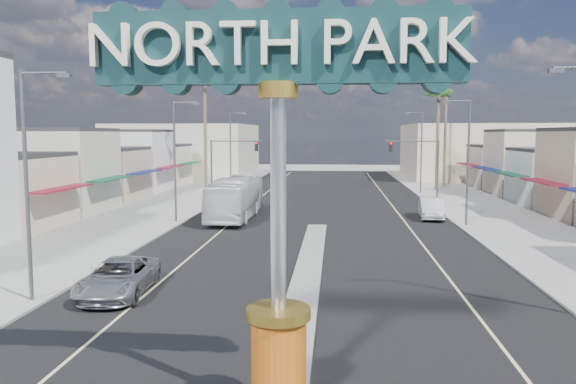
% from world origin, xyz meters
% --- Properties ---
extents(ground, '(160.00, 160.00, 0.00)m').
position_xyz_m(ground, '(0.00, 30.00, 0.00)').
color(ground, gray).
rests_on(ground, ground).
extents(road, '(20.00, 120.00, 0.01)m').
position_xyz_m(road, '(0.00, 30.00, 0.01)').
color(road, black).
rests_on(road, ground).
extents(median_island, '(1.30, 30.00, 0.16)m').
position_xyz_m(median_island, '(0.00, 14.00, 0.08)').
color(median_island, gray).
rests_on(median_island, ground).
extents(sidewalk_left, '(8.00, 120.00, 0.12)m').
position_xyz_m(sidewalk_left, '(-14.00, 30.00, 0.06)').
color(sidewalk_left, gray).
rests_on(sidewalk_left, ground).
extents(sidewalk_right, '(8.00, 120.00, 0.12)m').
position_xyz_m(sidewalk_right, '(14.00, 30.00, 0.06)').
color(sidewalk_right, gray).
rests_on(sidewalk_right, ground).
extents(storefront_row_left, '(12.00, 42.00, 6.00)m').
position_xyz_m(storefront_row_left, '(-24.00, 43.00, 3.00)').
color(storefront_row_left, beige).
rests_on(storefront_row_left, ground).
extents(backdrop_far_left, '(20.00, 20.00, 8.00)m').
position_xyz_m(backdrop_far_left, '(-22.00, 75.00, 4.00)').
color(backdrop_far_left, '#B7B29E').
rests_on(backdrop_far_left, ground).
extents(backdrop_far_right, '(20.00, 20.00, 8.00)m').
position_xyz_m(backdrop_far_right, '(22.00, 75.00, 4.00)').
color(backdrop_far_right, beige).
rests_on(backdrop_far_right, ground).
extents(gateway_sign, '(8.20, 1.50, 9.15)m').
position_xyz_m(gateway_sign, '(0.00, 1.98, 5.93)').
color(gateway_sign, '#C9480F').
rests_on(gateway_sign, median_island).
extents(traffic_signal_left, '(5.09, 0.45, 6.00)m').
position_xyz_m(traffic_signal_left, '(-9.18, 43.99, 4.27)').
color(traffic_signal_left, '#47474C').
rests_on(traffic_signal_left, ground).
extents(traffic_signal_right, '(5.09, 0.45, 6.00)m').
position_xyz_m(traffic_signal_right, '(9.18, 43.99, 4.27)').
color(traffic_signal_right, '#47474C').
rests_on(traffic_signal_right, ground).
extents(streetlight_l_near, '(2.03, 0.22, 9.00)m').
position_xyz_m(streetlight_l_near, '(-10.43, 10.00, 5.07)').
color(streetlight_l_near, '#47474C').
rests_on(streetlight_l_near, ground).
extents(streetlight_l_mid, '(2.03, 0.22, 9.00)m').
position_xyz_m(streetlight_l_mid, '(-10.43, 30.00, 5.07)').
color(streetlight_l_mid, '#47474C').
rests_on(streetlight_l_mid, ground).
extents(streetlight_l_far, '(2.03, 0.22, 9.00)m').
position_xyz_m(streetlight_l_far, '(-10.43, 52.00, 5.07)').
color(streetlight_l_far, '#47474C').
rests_on(streetlight_l_far, ground).
extents(streetlight_r_mid, '(2.03, 0.22, 9.00)m').
position_xyz_m(streetlight_r_mid, '(10.43, 30.00, 5.07)').
color(streetlight_r_mid, '#47474C').
rests_on(streetlight_r_mid, ground).
extents(streetlight_r_far, '(2.03, 0.22, 9.00)m').
position_xyz_m(streetlight_r_far, '(10.43, 52.00, 5.07)').
color(streetlight_r_far, '#47474C').
rests_on(streetlight_r_far, ground).
extents(palm_left_far, '(2.60, 2.60, 13.10)m').
position_xyz_m(palm_left_far, '(-13.00, 50.00, 11.50)').
color(palm_left_far, brown).
rests_on(palm_left_far, ground).
extents(palm_right_mid, '(2.60, 2.60, 12.10)m').
position_xyz_m(palm_right_mid, '(13.00, 56.00, 10.60)').
color(palm_right_mid, brown).
rests_on(palm_right_mid, ground).
extents(palm_right_far, '(2.60, 2.60, 14.10)m').
position_xyz_m(palm_right_far, '(15.00, 62.00, 12.39)').
color(palm_right_far, brown).
rests_on(palm_right_far, ground).
extents(suv_left, '(2.74, 5.41, 1.46)m').
position_xyz_m(suv_left, '(-7.60, 11.34, 0.73)').
color(suv_left, '#A5A5AA').
rests_on(suv_left, ground).
extents(car_parked_right, '(2.05, 4.98, 1.61)m').
position_xyz_m(car_parked_right, '(8.73, 33.67, 0.80)').
color(car_parked_right, silver).
rests_on(car_parked_right, ground).
extents(city_bus, '(2.72, 11.51, 3.20)m').
position_xyz_m(city_bus, '(-6.53, 32.65, 1.60)').
color(city_bus, silver).
rests_on(city_bus, ground).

